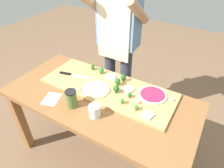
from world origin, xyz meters
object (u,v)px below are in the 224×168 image
cheese_crumble_c (138,102)px  flour_cup (95,111)px  broccoli_floret_front_left (122,101)px  pizza_whole_beet_magenta (152,95)px  broccoli_floret_back_right (101,70)px  sauce_jar (71,99)px  cook_center (118,36)px  pizza_slice_far_right (148,115)px  broccoli_floret_center_left (93,67)px  prep_table (100,107)px  broccoli_floret_back_mid (123,77)px  pizza_slice_near_left (128,89)px  pizza_whole_white_garlic (96,89)px  cheese_crumble_a (79,89)px  recipe_note (52,99)px  broccoli_floret_back_left (116,89)px  pizza_slice_center (111,77)px  cheese_crumble_b (173,100)px  chefs_knife (71,74)px  broccoli_floret_front_mid (136,107)px  broccoli_floret_center_right (129,95)px

cheese_crumble_c → flour_cup: bearing=-130.3°
broccoli_floret_front_left → cheese_crumble_c: broccoli_floret_front_left is taller
pizza_whole_beet_magenta → broccoli_floret_back_right: size_ratio=3.66×
sauce_jar → cook_center: 0.84m
pizza_slice_far_right → broccoli_floret_center_left: broccoli_floret_center_left is taller
prep_table → broccoli_floret_back_mid: 0.32m
cheese_crumble_c → sauce_jar: bearing=-148.5°
broccoli_floret_center_left → pizza_slice_near_left: bearing=-14.4°
pizza_whole_white_garlic → broccoli_floret_front_left: broccoli_floret_front_left is taller
broccoli_floret_front_left → cheese_crumble_a: size_ratio=2.76×
recipe_note → cook_center: (0.12, 0.85, 0.24)m
broccoli_floret_back_left → broccoli_floret_center_left: 0.40m
prep_table → pizza_slice_center: pizza_slice_center is taller
cheese_crumble_b → broccoli_floret_center_left: bearing=176.1°
cheese_crumble_b → cheese_crumble_c: bearing=-144.2°
broccoli_floret_front_left → recipe_note: size_ratio=0.32×
pizza_slice_center → cheese_crumble_b: (0.57, -0.03, 0.00)m
prep_table → pizza_slice_center: size_ratio=17.61×
pizza_slice_far_right → broccoli_floret_center_left: 0.74m
chefs_knife → cheese_crumble_c: size_ratio=13.88×
broccoli_floret_front_mid → broccoli_floret_center_left: size_ratio=0.82×
pizza_slice_center → broccoli_floret_center_left: size_ratio=1.63×
pizza_slice_center → broccoli_floret_front_mid: 0.45m
prep_table → cheese_crumble_c: cheese_crumble_c is taller
broccoli_floret_front_mid → cheese_crumble_a: broccoli_floret_front_mid is taller
broccoli_floret_back_mid → pizza_whole_white_garlic: bearing=-121.1°
prep_table → cook_center: bearing=106.5°
broccoli_floret_back_mid → cheese_crumble_c: (0.23, -0.19, -0.03)m
pizza_slice_near_left → cook_center: cook_center is taller
pizza_slice_far_right → recipe_note: bearing=-164.8°
cook_center → chefs_knife: bearing=-109.5°
sauce_jar → cook_center: cook_center is taller
pizza_slice_far_right → broccoli_floret_front_mid: (-0.10, 0.01, 0.02)m
broccoli_floret_center_left → cheese_crumble_a: 0.32m
cheese_crumble_b → sauce_jar: bearing=-147.0°
pizza_whole_white_garlic → cheese_crumble_c: size_ratio=10.40×
pizza_slice_near_left → flour_cup: 0.37m
broccoli_floret_front_left → sauce_jar: bearing=-149.9°
prep_table → flour_cup: (0.09, -0.19, 0.15)m
chefs_knife → pizza_slice_far_right: size_ratio=4.24×
broccoli_floret_back_left → broccoli_floret_back_mid: size_ratio=1.01×
broccoli_floret_center_right → cheese_crumble_a: broccoli_floret_center_right is taller
broccoli_floret_back_mid → cheese_crumble_a: 0.39m
chefs_knife → prep_table: bearing=-15.1°
pizza_whole_white_garlic → cheese_crumble_c: (0.36, 0.03, 0.00)m
pizza_slice_center → broccoli_floret_center_right: bearing=-31.4°
cheese_crumble_b → flour_cup: size_ratio=0.19×
broccoli_floret_front_mid → sauce_jar: bearing=-157.3°
broccoli_floret_front_mid → broccoli_floret_back_mid: (-0.25, 0.27, 0.01)m
pizza_slice_center → sauce_jar: (-0.07, -0.45, 0.04)m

